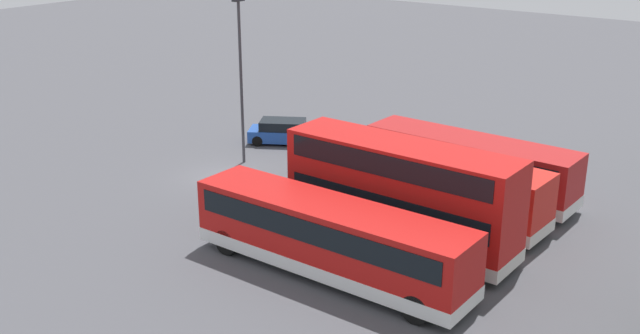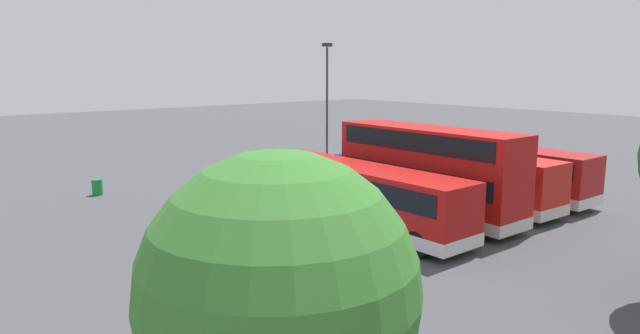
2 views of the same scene
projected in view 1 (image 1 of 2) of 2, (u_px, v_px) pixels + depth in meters
The scene contains 7 objects.
ground_plane at pixel (224, 177), 39.57m from camera, with size 140.00×140.00×0.00m, color #47474C.
bus_single_deck_near_end at pixel (470, 164), 36.57m from camera, with size 2.85×10.71×2.95m.
bus_single_deck_second at pixel (432, 182), 34.24m from camera, with size 3.09×11.10×2.95m.
bus_double_decker_third at pixel (401, 192), 30.79m from camera, with size 2.76×10.19×4.55m.
bus_single_deck_fourth at pixel (330, 237), 28.65m from camera, with size 2.66×11.84×2.95m.
car_hatchback_silver at pixel (285, 132), 44.87m from camera, with size 3.80×4.73×1.43m.
lamp_post_tall at pixel (241, 70), 40.02m from camera, with size 0.70×0.30×9.13m.
Camera 1 is at (26.72, 26.23, 13.78)m, focal length 41.80 mm.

